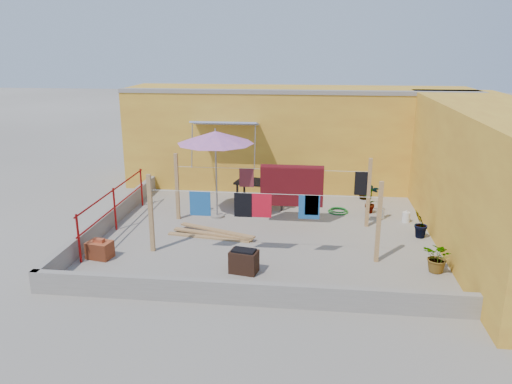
# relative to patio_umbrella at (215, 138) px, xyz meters

# --- Properties ---
(ground) EXTENTS (80.00, 80.00, 0.00)m
(ground) POSITION_rel_patio_umbrella_xyz_m (1.48, -1.06, -2.19)
(ground) COLOR #9E998E
(ground) RESTS_ON ground
(wall_back) EXTENTS (11.00, 3.27, 3.21)m
(wall_back) POSITION_rel_patio_umbrella_xyz_m (1.98, 3.64, -0.58)
(wall_back) COLOR gold
(wall_back) RESTS_ON ground
(wall_right) EXTENTS (2.40, 9.00, 3.20)m
(wall_right) POSITION_rel_patio_umbrella_xyz_m (6.68, -1.06, -0.59)
(wall_right) COLOR gold
(wall_right) RESTS_ON ground
(parapet_front) EXTENTS (8.30, 0.16, 0.44)m
(parapet_front) POSITION_rel_patio_umbrella_xyz_m (1.48, -4.64, -1.97)
(parapet_front) COLOR gray
(parapet_front) RESTS_ON ground
(parapet_left) EXTENTS (0.16, 7.30, 0.44)m
(parapet_left) POSITION_rel_patio_umbrella_xyz_m (-2.60, -1.06, -1.97)
(parapet_left) COLOR gray
(parapet_left) RESTS_ON ground
(red_railing) EXTENTS (0.05, 4.20, 1.10)m
(red_railing) POSITION_rel_patio_umbrella_xyz_m (-2.37, -1.26, -1.47)
(red_railing) COLOR maroon
(red_railing) RESTS_ON ground
(clothesline_rig) EXTENTS (5.09, 2.35, 1.80)m
(clothesline_rig) POSITION_rel_patio_umbrella_xyz_m (1.93, -0.51, -1.19)
(clothesline_rig) COLOR tan
(clothesline_rig) RESTS_ON ground
(patio_umbrella) EXTENTS (2.44, 2.44, 2.43)m
(patio_umbrella) POSITION_rel_patio_umbrella_xyz_m (0.00, 0.00, 0.00)
(patio_umbrella) COLOR gray
(patio_umbrella) RESTS_ON ground
(outdoor_table) EXTENTS (1.65, 1.05, 0.72)m
(outdoor_table) POSITION_rel_patio_umbrella_xyz_m (1.12, 1.18, -1.54)
(outdoor_table) COLOR black
(outdoor_table) RESTS_ON ground
(brick_stack) EXTENTS (0.58, 0.47, 0.45)m
(brick_stack) POSITION_rel_patio_umbrella_xyz_m (-2.05, -2.98, -1.99)
(brick_stack) COLOR #B14C29
(brick_stack) RESTS_ON ground
(lumber_pile) EXTENTS (2.20, 0.90, 0.14)m
(lumber_pile) POSITION_rel_patio_umbrella_xyz_m (0.16, -1.43, -2.12)
(lumber_pile) COLOR tan
(lumber_pile) RESTS_ON ground
(brazier) EXTENTS (0.62, 0.48, 0.50)m
(brazier) POSITION_rel_patio_umbrella_xyz_m (1.20, -3.32, -1.94)
(brazier) COLOR black
(brazier) RESTS_ON ground
(white_basin) EXTENTS (0.44, 0.44, 0.08)m
(white_basin) POSITION_rel_patio_umbrella_xyz_m (1.28, -4.05, -2.15)
(white_basin) COLOR silver
(white_basin) RESTS_ON ground
(water_jug_a) EXTENTS (0.20, 0.20, 0.32)m
(water_jug_a) POSITION_rel_patio_umbrella_xyz_m (5.05, 0.17, -2.05)
(water_jug_a) COLOR silver
(water_jug_a) RESTS_ON ground
(water_jug_b) EXTENTS (0.21, 0.21, 0.33)m
(water_jug_b) POSITION_rel_patio_umbrella_xyz_m (4.42, 0.40, -2.04)
(water_jug_b) COLOR silver
(water_jug_b) RESTS_ON ground
(green_hose) EXTENTS (0.57, 0.57, 0.08)m
(green_hose) POSITION_rel_patio_umbrella_xyz_m (3.30, 0.79, -2.15)
(green_hose) COLOR #186D25
(green_hose) RESTS_ON ground
(plant_back_a) EXTENTS (0.78, 0.70, 0.78)m
(plant_back_a) POSITION_rel_patio_umbrella_xyz_m (2.00, 2.14, -1.79)
(plant_back_a) COLOR #225217
(plant_back_a) RESTS_ON ground
(plant_back_b) EXTENTS (0.40, 0.40, 0.59)m
(plant_back_b) POSITION_rel_patio_umbrella_xyz_m (4.12, 2.14, -1.89)
(plant_back_b) COLOR #225217
(plant_back_b) RESTS_ON ground
(plant_right_a) EXTENTS (0.51, 0.41, 0.86)m
(plant_right_a) POSITION_rel_patio_umbrella_xyz_m (4.18, 0.84, -1.76)
(plant_right_a) COLOR #225217
(plant_right_a) RESTS_ON ground
(plant_right_b) EXTENTS (0.48, 0.50, 0.72)m
(plant_right_b) POSITION_rel_patio_umbrella_xyz_m (5.18, -0.94, -1.83)
(plant_right_b) COLOR #225217
(plant_right_b) RESTS_ON ground
(plant_right_c) EXTENTS (0.78, 0.77, 0.66)m
(plant_right_c) POSITION_rel_patio_umbrella_xyz_m (5.18, -2.86, -1.86)
(plant_right_c) COLOR #225217
(plant_right_c) RESTS_ON ground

